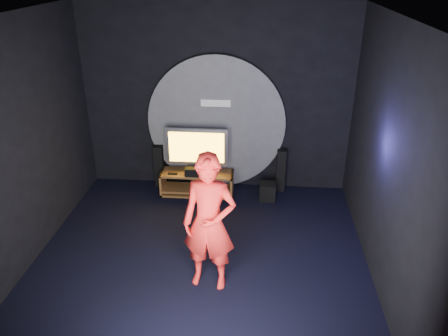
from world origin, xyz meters
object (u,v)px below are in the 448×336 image
at_px(media_console, 198,184).
at_px(tv, 197,148).
at_px(tower_speaker_right, 281,170).
at_px(player, 209,223).
at_px(subwoofer, 267,191).
at_px(tower_speaker_left, 159,166).

distance_m(media_console, tv, 0.73).
xyz_separation_m(tower_speaker_right, player, (-1.05, -2.84, 0.55)).
relative_size(subwoofer, player, 0.17).
xyz_separation_m(tower_speaker_left, player, (1.33, -2.83, 0.55)).
xyz_separation_m(tower_speaker_left, tower_speaker_right, (2.38, 0.01, 0.00)).
relative_size(tower_speaker_right, player, 0.43).
height_order(tower_speaker_right, subwoofer, tower_speaker_right).
height_order(media_console, player, player).
bearing_deg(player, media_console, 108.77).
xyz_separation_m(media_console, tower_speaker_left, (-0.80, 0.29, 0.23)).
bearing_deg(tower_speaker_right, media_console, -169.30).
bearing_deg(player, tower_speaker_right, 76.51).
bearing_deg(media_console, tv, 96.08).
bearing_deg(tv, player, -78.23).
xyz_separation_m(media_console, tower_speaker_right, (1.59, 0.30, 0.23)).
relative_size(tv, player, 0.59).
distance_m(tower_speaker_right, player, 3.08).
distance_m(media_console, tower_speaker_left, 0.88).
bearing_deg(tower_speaker_right, player, -110.34).
distance_m(tv, tower_speaker_right, 1.69).
bearing_deg(subwoofer, tower_speaker_right, 58.72).
xyz_separation_m(tower_speaker_right, subwoofer, (-0.25, -0.41, -0.26)).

